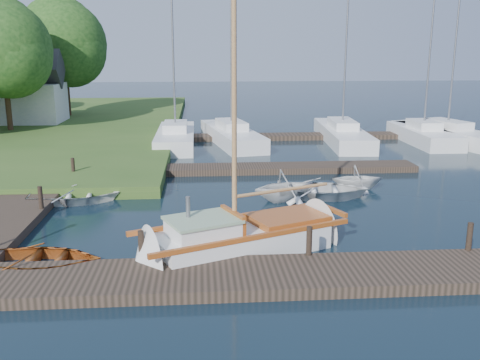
{
  "coord_description": "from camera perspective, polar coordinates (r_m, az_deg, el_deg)",
  "views": [
    {
      "loc": [
        -1.4,
        -18.46,
        5.75
      ],
      "look_at": [
        0.0,
        0.0,
        1.2
      ],
      "focal_mm": 40.0,
      "sensor_mm": 36.0,
      "label": 1
    }
  ],
  "objects": [
    {
      "name": "marina_boat_1",
      "position": [
        33.68,
        -0.92,
        4.93
      ],
      "size": [
        3.8,
        9.39,
        9.83
      ],
      "rotation": [
        0.0,
        0.0,
        1.75
      ],
      "color": "white",
      "rests_on": "ground"
    },
    {
      "name": "marina_boat_5",
      "position": [
        36.31,
        21.23,
        4.68
      ],
      "size": [
        4.54,
        8.9,
        12.08
      ],
      "rotation": [
        0.0,
        0.0,
        1.86
      ],
      "color": "white",
      "rests_on": "ground"
    },
    {
      "name": "near_dock",
      "position": [
        13.73,
        1.93,
        -10.26
      ],
      "size": [
        18.0,
        2.2,
        0.3
      ],
      "primitive_type": "cube",
      "color": "black",
      "rests_on": "ground"
    },
    {
      "name": "mooring_post_3",
      "position": [
        16.17,
        23.28,
        -5.56
      ],
      "size": [
        0.16,
        0.16,
        0.8
      ],
      "primitive_type": "cylinder",
      "color": "black",
      "rests_on": "near_dock"
    },
    {
      "name": "sailboat",
      "position": [
        15.7,
        0.62,
        -6.33
      ],
      "size": [
        7.34,
        4.63,
        9.83
      ],
      "rotation": [
        0.0,
        0.0,
        0.41
      ],
      "color": "white",
      "rests_on": "ground"
    },
    {
      "name": "marina_boat_4",
      "position": [
        35.61,
        18.96,
        4.71
      ],
      "size": [
        2.24,
        7.39,
        11.47
      ],
      "rotation": [
        0.0,
        0.0,
        1.56
      ],
      "color": "white",
      "rests_on": "ground"
    },
    {
      "name": "tree_3",
      "position": [
        38.62,
        -24.0,
        12.74
      ],
      "size": [
        6.41,
        6.38,
        8.74
      ],
      "color": "#332114",
      "rests_on": "shore"
    },
    {
      "name": "tender_a",
      "position": [
        21.52,
        -17.26,
        -1.35
      ],
      "size": [
        3.6,
        2.69,
        0.71
      ],
      "primitive_type": "imported",
      "rotation": [
        0.0,
        0.0,
        1.64
      ],
      "color": "white",
      "rests_on": "ground"
    },
    {
      "name": "tender_c",
      "position": [
        21.44,
        8.5,
        -0.8
      ],
      "size": [
        4.19,
        3.24,
        0.8
      ],
      "primitive_type": "imported",
      "rotation": [
        0.0,
        0.0,
        1.44
      ],
      "color": "white",
      "rests_on": "ground"
    },
    {
      "name": "mooring_post_5",
      "position": [
        24.64,
        -17.38,
        1.34
      ],
      "size": [
        0.16,
        0.16,
        0.8
      ],
      "primitive_type": "cylinder",
      "color": "black",
      "rests_on": "left_dock"
    },
    {
      "name": "ground",
      "position": [
        19.39,
        -0.0,
        -3.45
      ],
      "size": [
        160.0,
        160.0,
        0.0
      ],
      "primitive_type": "plane",
      "color": "black",
      "rests_on": "ground"
    },
    {
      "name": "tree_7",
      "position": [
        45.76,
        -18.27,
        13.7
      ],
      "size": [
        6.83,
        6.83,
        9.38
      ],
      "color": "#332114",
      "rests_on": "shore"
    },
    {
      "name": "marina_boat_0",
      "position": [
        33.06,
        -6.89,
        4.69
      ],
      "size": [
        2.23,
        8.41,
        11.2
      ],
      "rotation": [
        0.0,
        0.0,
        1.57
      ],
      "color": "white",
      "rests_on": "ground"
    },
    {
      "name": "mooring_post_4",
      "position": [
        19.94,
        -20.5,
        -1.76
      ],
      "size": [
        0.16,
        0.16,
        0.8
      ],
      "primitive_type": "cylinder",
      "color": "black",
      "rests_on": "left_dock"
    },
    {
      "name": "tender_d",
      "position": [
        22.97,
        12.44,
        0.42
      ],
      "size": [
        2.14,
        1.85,
        1.12
      ],
      "primitive_type": "imported",
      "rotation": [
        0.0,
        0.0,
        1.58
      ],
      "color": "white",
      "rests_on": "ground"
    },
    {
      "name": "tender_b",
      "position": [
        20.77,
        4.79,
        -0.4
      ],
      "size": [
        3.15,
        2.95,
        1.34
      ],
      "primitive_type": "imported",
      "rotation": [
        0.0,
        0.0,
        1.93
      ],
      "color": "white",
      "rests_on": "ground"
    },
    {
      "name": "mooring_post_2",
      "position": [
        14.67,
        7.39,
        -6.45
      ],
      "size": [
        0.16,
        0.16,
        0.8
      ],
      "primitive_type": "cylinder",
      "color": "black",
      "rests_on": "near_dock"
    },
    {
      "name": "dinghy",
      "position": [
        15.42,
        -20.85,
        -7.61
      ],
      "size": [
        3.68,
        2.8,
        0.71
      ],
      "primitive_type": "imported",
      "rotation": [
        0.0,
        0.0,
        1.47
      ],
      "color": "brown",
      "rests_on": "ground"
    },
    {
      "name": "left_dock",
      "position": [
        22.22,
        -21.47,
        -1.78
      ],
      "size": [
        2.2,
        18.0,
        0.3
      ],
      "primitive_type": "cube",
      "color": "black",
      "rests_on": "ground"
    },
    {
      "name": "far_dock",
      "position": [
        25.81,
        3.34,
        1.25
      ],
      "size": [
        14.0,
        1.6,
        0.3
      ],
      "primitive_type": "cube",
      "color": "black",
      "rests_on": "ground"
    },
    {
      "name": "pontoon",
      "position": [
        36.73,
        13.85,
        4.63
      ],
      "size": [
        30.0,
        1.6,
        0.3
      ],
      "primitive_type": "cube",
      "color": "black",
      "rests_on": "ground"
    },
    {
      "name": "marina_boat_3",
      "position": [
        34.68,
        10.84,
        4.97
      ],
      "size": [
        2.88,
        9.94,
        12.18
      ],
      "rotation": [
        0.0,
        0.0,
        1.5
      ],
      "color": "white",
      "rests_on": "ground"
    },
    {
      "name": "house_c",
      "position": [
        42.5,
        -21.83,
        8.56
      ],
      "size": [
        5.25,
        4.0,
        5.28
      ],
      "color": "silver",
      "rests_on": "shore"
    },
    {
      "name": "mooring_post_1",
      "position": [
        14.47,
        -10.48,
        -6.87
      ],
      "size": [
        0.16,
        0.16,
        0.8
      ],
      "primitive_type": "cylinder",
      "color": "black",
      "rests_on": "near_dock"
    }
  ]
}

